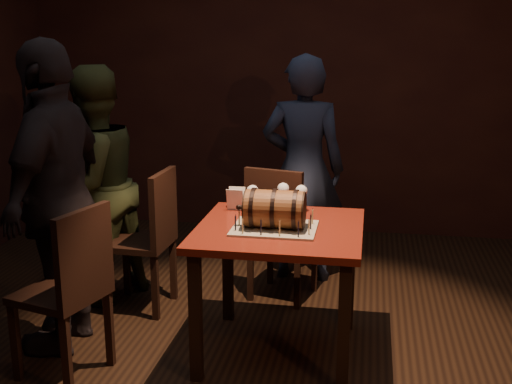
# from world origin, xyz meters

# --- Properties ---
(room_shell) EXTENTS (5.04, 5.04, 2.80)m
(room_shell) POSITION_xyz_m (0.00, 0.00, 1.40)
(room_shell) COLOR black
(room_shell) RESTS_ON ground
(pub_table) EXTENTS (0.90, 0.90, 0.75)m
(pub_table) POSITION_xyz_m (0.13, 0.09, 0.64)
(pub_table) COLOR #55150E
(pub_table) RESTS_ON ground
(cake_board) EXTENTS (0.45, 0.35, 0.01)m
(cake_board) POSITION_xyz_m (0.11, 0.04, 0.76)
(cake_board) COLOR gray
(cake_board) RESTS_ON pub_table
(barrel_cake) EXTENTS (0.37, 0.22, 0.22)m
(barrel_cake) POSITION_xyz_m (0.11, 0.04, 0.86)
(barrel_cake) COLOR brown
(barrel_cake) RESTS_ON cake_board
(birthday_candles) EXTENTS (0.40, 0.30, 0.09)m
(birthday_candles) POSITION_xyz_m (0.11, 0.04, 0.80)
(birthday_candles) COLOR #D5C27F
(birthday_candles) RESTS_ON cake_board
(wine_glass_left) EXTENTS (0.07, 0.07, 0.16)m
(wine_glass_left) POSITION_xyz_m (-0.07, 0.37, 0.87)
(wine_glass_left) COLOR silver
(wine_glass_left) RESTS_ON pub_table
(wine_glass_mid) EXTENTS (0.07, 0.07, 0.16)m
(wine_glass_mid) POSITION_xyz_m (0.10, 0.46, 0.87)
(wine_glass_mid) COLOR silver
(wine_glass_mid) RESTS_ON pub_table
(wine_glass_right) EXTENTS (0.07, 0.07, 0.16)m
(wine_glass_right) POSITION_xyz_m (0.22, 0.42, 0.87)
(wine_glass_right) COLOR silver
(wine_glass_right) RESTS_ON pub_table
(pint_of_ale) EXTENTS (0.07, 0.07, 0.15)m
(pint_of_ale) POSITION_xyz_m (-0.02, 0.27, 0.82)
(pint_of_ale) COLOR silver
(pint_of_ale) RESTS_ON pub_table
(menu_card) EXTENTS (0.10, 0.05, 0.13)m
(menu_card) POSITION_xyz_m (-0.17, 0.39, 0.81)
(menu_card) COLOR white
(menu_card) RESTS_ON pub_table
(chair_back) EXTENTS (0.49, 0.49, 0.93)m
(chair_back) POSITION_xyz_m (0.03, 0.83, 0.52)
(chair_back) COLOR black
(chair_back) RESTS_ON ground
(chair_left_rear) EXTENTS (0.41, 0.41, 0.93)m
(chair_left_rear) POSITION_xyz_m (-0.78, 0.55, 0.52)
(chair_left_rear) COLOR black
(chair_left_rear) RESTS_ON ground
(chair_left_front) EXTENTS (0.49, 0.49, 0.93)m
(chair_left_front) POSITION_xyz_m (-0.89, -0.36, 0.52)
(chair_left_front) COLOR black
(chair_left_front) RESTS_ON ground
(person_back) EXTENTS (0.60, 0.39, 1.64)m
(person_back) POSITION_xyz_m (0.13, 1.29, 0.82)
(person_back) COLOR #1B2237
(person_back) RESTS_ON ground
(person_left_rear) EXTENTS (0.86, 0.95, 1.59)m
(person_left_rear) POSITION_xyz_m (-1.20, 0.64, 0.79)
(person_left_rear) COLOR #363D1E
(person_left_rear) RESTS_ON ground
(person_left_front) EXTENTS (0.44, 1.03, 1.76)m
(person_left_front) POSITION_xyz_m (-1.11, -0.02, 0.88)
(person_left_front) COLOR black
(person_left_front) RESTS_ON ground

